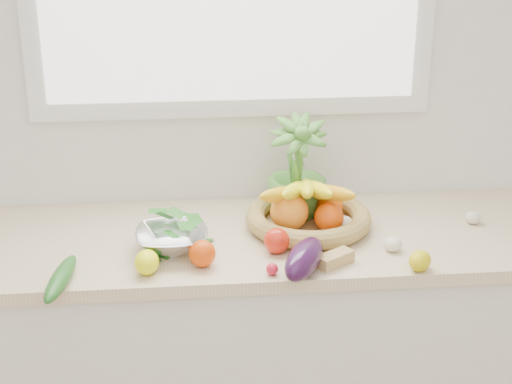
{
  "coord_description": "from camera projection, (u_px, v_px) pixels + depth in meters",
  "views": [
    {
      "loc": [
        -0.15,
        -0.24,
        1.94
      ],
      "look_at": [
        0.05,
        1.93,
        1.05
      ],
      "focal_mm": 55.0,
      "sensor_mm": 36.0,
      "label": 1
    }
  ],
  "objects": [
    {
      "name": "back_wall",
      "position": [
        231.0,
        70.0,
        2.54
      ],
      "size": [
        4.5,
        0.02,
        2.7
      ],
      "primitive_type": "cube",
      "color": "white",
      "rests_on": "ground"
    },
    {
      "name": "counter_cabinet",
      "position": [
        240.0,
        363.0,
        2.61
      ],
      "size": [
        2.2,
        0.58,
        0.86
      ],
      "primitive_type": "cube",
      "color": "silver",
      "rests_on": "ground"
    },
    {
      "name": "countertop",
      "position": [
        239.0,
        241.0,
        2.44
      ],
      "size": [
        2.24,
        0.62,
        0.04
      ],
      "primitive_type": "cube",
      "color": "beige",
      "rests_on": "counter_cabinet"
    },
    {
      "name": "orange_loose",
      "position": [
        202.0,
        254.0,
        2.22
      ],
      "size": [
        0.09,
        0.09,
        0.08
      ],
      "primitive_type": "sphere",
      "rotation": [
        0.0,
        0.0,
        0.14
      ],
      "color": "#E24507",
      "rests_on": "countertop"
    },
    {
      "name": "lemon_a",
      "position": [
        147.0,
        262.0,
        2.18
      ],
      "size": [
        0.08,
        0.09,
        0.07
      ],
      "primitive_type": "ellipsoid",
      "rotation": [
        0.0,
        0.0,
        -0.1
      ],
      "color": "#FCFF0D",
      "rests_on": "countertop"
    },
    {
      "name": "lemon_b",
      "position": [
        420.0,
        261.0,
        2.2
      ],
      "size": [
        0.09,
        0.1,
        0.06
      ],
      "primitive_type": "ellipsoid",
      "rotation": [
        0.0,
        0.0,
        -0.75
      ],
      "color": "#D8C60B",
      "rests_on": "countertop"
    },
    {
      "name": "lemon_c",
      "position": [
        309.0,
        251.0,
        2.26
      ],
      "size": [
        0.09,
        0.09,
        0.06
      ],
      "primitive_type": "ellipsoid",
      "rotation": [
        0.0,
        0.0,
        0.63
      ],
      "color": "#D4980B",
      "rests_on": "countertop"
    },
    {
      "name": "apple",
      "position": [
        277.0,
        241.0,
        2.3
      ],
      "size": [
        0.1,
        0.1,
        0.08
      ],
      "primitive_type": "sphere",
      "rotation": [
        0.0,
        0.0,
        -0.43
      ],
      "color": "red",
      "rests_on": "countertop"
    },
    {
      "name": "ginger",
      "position": [
        335.0,
        259.0,
        2.24
      ],
      "size": [
        0.12,
        0.1,
        0.04
      ],
      "primitive_type": "cube",
      "rotation": [
        0.0,
        0.0,
        0.59
      ],
      "color": "tan",
      "rests_on": "countertop"
    },
    {
      "name": "garlic_a",
      "position": [
        344.0,
        224.0,
        2.45
      ],
      "size": [
        0.06,
        0.06,
        0.05
      ],
      "primitive_type": "ellipsoid",
      "rotation": [
        0.0,
        0.0,
        0.06
      ],
      "color": "silver",
      "rests_on": "countertop"
    },
    {
      "name": "garlic_b",
      "position": [
        473.0,
        217.0,
        2.5
      ],
      "size": [
        0.05,
        0.05,
        0.04
      ],
      "primitive_type": "ellipsoid",
      "rotation": [
        0.0,
        0.0,
        0.03
      ],
      "color": "silver",
      "rests_on": "countertop"
    },
    {
      "name": "garlic_c",
      "position": [
        393.0,
        244.0,
        2.32
      ],
      "size": [
        0.07,
        0.07,
        0.04
      ],
      "primitive_type": "ellipsoid",
      "rotation": [
        0.0,
        0.0,
        0.32
      ],
      "color": "white",
      "rests_on": "countertop"
    },
    {
      "name": "eggplant",
      "position": [
        304.0,
        259.0,
        2.18
      ],
      "size": [
        0.18,
        0.24,
        0.09
      ],
      "primitive_type": "ellipsoid",
      "rotation": [
        0.0,
        0.0,
        -0.46
      ],
      "color": "#2C0E33",
      "rests_on": "countertop"
    },
    {
      "name": "cucumber",
      "position": [
        61.0,
        278.0,
        2.12
      ],
      "size": [
        0.09,
        0.27,
        0.05
      ],
      "primitive_type": "ellipsoid",
      "rotation": [
        0.0,
        0.0,
        -0.15
      ],
      "color": "#1C5519",
      "rests_on": "countertop"
    },
    {
      "name": "radish",
      "position": [
        272.0,
        269.0,
        2.18
      ],
      "size": [
        0.04,
        0.04,
        0.03
      ],
      "primitive_type": "sphere",
      "rotation": [
        0.0,
        0.0,
        -0.24
      ],
      "color": "red",
      "rests_on": "countertop"
    },
    {
      "name": "potted_herb",
      "position": [
        297.0,
        169.0,
        2.49
      ],
      "size": [
        0.19,
        0.19,
        0.34
      ],
      "primitive_type": "imported",
      "rotation": [
        0.0,
        0.0,
        -0.01
      ],
      "color": "#509335",
      "rests_on": "countertop"
    },
    {
      "name": "fruit_basket",
      "position": [
        307.0,
        212.0,
        2.46
      ],
      "size": [
        0.44,
        0.44,
        0.19
      ],
      "color": "#AC794C",
      "rests_on": "countertop"
    },
    {
      "name": "colander_with_spinach",
      "position": [
        172.0,
        234.0,
        2.3
      ],
      "size": [
        0.22,
        0.22,
        0.12
      ],
      "color": "silver",
      "rests_on": "countertop"
    }
  ]
}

